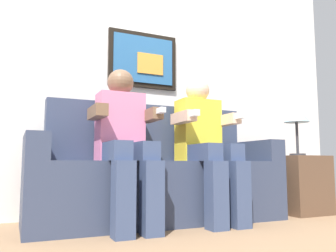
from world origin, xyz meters
TOP-DOWN VIEW (x-y plane):
  - ground_plane at (0.00, 0.00)m, footprint 5.58×5.58m
  - back_wall_assembly at (0.00, 0.76)m, footprint 4.29×0.10m
  - couch at (0.00, 0.33)m, footprint 1.89×0.58m
  - person_on_left at (-0.32, 0.16)m, footprint 0.46×0.56m
  - person_on_right at (0.32, 0.16)m, footprint 0.46×0.56m
  - side_table_right at (1.30, 0.22)m, footprint 0.40×0.40m
  - table_lamp at (1.29, 0.22)m, footprint 0.22×0.22m
  - spare_remote_on_table at (1.34, 0.22)m, footprint 0.04×0.13m

SIDE VIEW (x-z plane):
  - ground_plane at x=0.00m, z-range 0.00..0.00m
  - side_table_right at x=1.30m, z-range 0.00..0.50m
  - couch at x=0.00m, z-range -0.14..0.76m
  - spare_remote_on_table at x=1.34m, z-range 0.50..0.52m
  - person_on_left at x=-0.32m, z-range 0.05..1.16m
  - person_on_right at x=0.32m, z-range 0.05..1.16m
  - table_lamp at x=1.29m, z-range 0.63..1.09m
  - back_wall_assembly at x=0.00m, z-range 0.00..2.60m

